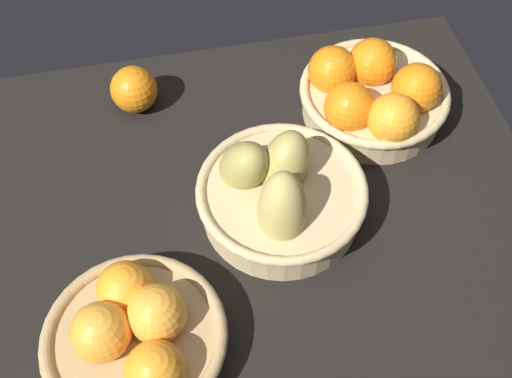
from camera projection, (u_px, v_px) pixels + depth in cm
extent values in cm
cube|color=black|center=(271.00, 210.00, 96.21)|extent=(84.00, 72.00, 3.00)
cylinder|color=tan|center=(137.00, 343.00, 80.11)|extent=(21.83, 21.83, 4.04)
torus|color=tan|center=(134.00, 337.00, 78.47)|extent=(23.56, 23.56, 1.73)
sphere|color=#F49E33|center=(101.00, 332.00, 76.35)|extent=(7.55, 7.55, 7.55)
sphere|color=#F49E33|center=(157.00, 314.00, 77.76)|extent=(7.55, 7.55, 7.55)
sphere|color=orange|center=(156.00, 371.00, 74.35)|extent=(7.55, 7.55, 7.55)
sphere|color=orange|center=(126.00, 290.00, 80.73)|extent=(7.55, 7.55, 7.55)
cylinder|color=tan|center=(372.00, 101.00, 104.04)|extent=(22.95, 22.95, 4.96)
torus|color=tan|center=(375.00, 91.00, 102.02)|extent=(24.50, 24.50, 1.55)
sphere|color=orange|center=(372.00, 63.00, 102.70)|extent=(8.03, 8.03, 8.03)
sphere|color=orange|center=(416.00, 88.00, 99.34)|extent=(8.03, 8.03, 8.03)
sphere|color=orange|center=(393.00, 119.00, 96.11)|extent=(8.03, 8.03, 8.03)
sphere|color=orange|center=(349.00, 107.00, 97.85)|extent=(8.03, 8.03, 8.03)
sphere|color=orange|center=(332.00, 70.00, 102.26)|extent=(8.03, 8.03, 8.03)
cylinder|color=tan|center=(281.00, 201.00, 92.00)|extent=(23.34, 23.34, 5.61)
torus|color=tan|center=(282.00, 190.00, 89.72)|extent=(24.82, 24.82, 1.48)
ellipsoid|color=#9E934C|center=(244.00, 166.00, 90.16)|extent=(11.71, 13.05, 13.15)
ellipsoid|color=tan|center=(279.00, 211.00, 85.16)|extent=(9.15, 11.55, 13.89)
ellipsoid|color=#9E934C|center=(284.00, 165.00, 89.82)|extent=(12.56, 11.71, 13.04)
sphere|color=orange|center=(134.00, 89.00, 103.70)|extent=(7.77, 7.77, 7.77)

